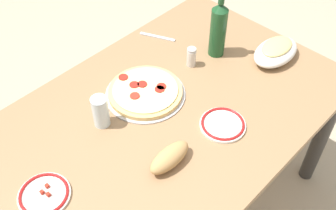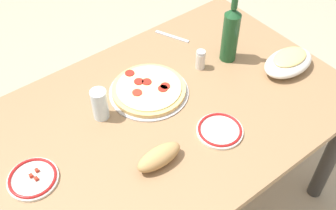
{
  "view_description": "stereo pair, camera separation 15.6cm",
  "coord_description": "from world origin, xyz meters",
  "views": [
    {
      "loc": [
        0.78,
        0.75,
        1.87
      ],
      "look_at": [
        0.0,
        0.0,
        0.74
      ],
      "focal_mm": 44.35,
      "sensor_mm": 36.0,
      "label": 1
    },
    {
      "loc": [
        0.66,
        0.85,
        1.87
      ],
      "look_at": [
        0.0,
        0.0,
        0.74
      ],
      "focal_mm": 44.35,
      "sensor_mm": 36.0,
      "label": 2
    }
  ],
  "objects": [
    {
      "name": "side_plate_near",
      "position": [
        0.54,
        -0.03,
        0.72
      ],
      "size": [
        0.17,
        0.17,
        0.02
      ],
      "color": "white",
      "rests_on": "dining_table"
    },
    {
      "name": "bread_loaf",
      "position": [
        0.17,
        0.17,
        0.74
      ],
      "size": [
        0.17,
        0.07,
        0.07
      ],
      "primitive_type": "ellipsoid",
      "color": "tan",
      "rests_on": "dining_table"
    },
    {
      "name": "pepperoni_pizza",
      "position": [
        -0.0,
        -0.12,
        0.72
      ],
      "size": [
        0.32,
        0.32,
        0.03
      ],
      "color": "#B7B7BC",
      "rests_on": "dining_table"
    },
    {
      "name": "spice_shaker",
      "position": [
        -0.26,
        -0.11,
        0.75
      ],
      "size": [
        0.04,
        0.04,
        0.09
      ],
      "color": "silver",
      "rests_on": "dining_table"
    },
    {
      "name": "dining_table",
      "position": [
        0.0,
        0.0,
        0.6
      ],
      "size": [
        1.41,
        0.93,
        0.71
      ],
      "color": "#93704C",
      "rests_on": "ground"
    },
    {
      "name": "side_plate_far",
      "position": [
        -0.08,
        0.2,
        0.72
      ],
      "size": [
        0.17,
        0.17,
        0.02
      ],
      "color": "white",
      "rests_on": "dining_table"
    },
    {
      "name": "fork_right",
      "position": [
        -0.3,
        -0.35,
        0.71
      ],
      "size": [
        0.08,
        0.16,
        0.0
      ],
      "primitive_type": "cube",
      "rotation": [
        0.0,
        0.0,
        5.14
      ],
      "color": "#B7B7BC",
      "rests_on": "dining_table"
    },
    {
      "name": "wine_bottle",
      "position": [
        -0.4,
        -0.09,
        0.84
      ],
      "size": [
        0.07,
        0.07,
        0.32
      ],
      "color": "#194723",
      "rests_on": "dining_table"
    },
    {
      "name": "water_glass",
      "position": [
        0.22,
        -0.13,
        0.77
      ],
      "size": [
        0.06,
        0.06,
        0.13
      ],
      "primitive_type": "cylinder",
      "color": "silver",
      "rests_on": "dining_table"
    },
    {
      "name": "baked_pasta_dish",
      "position": [
        -0.54,
        0.12,
        0.75
      ],
      "size": [
        0.24,
        0.15,
        0.08
      ],
      "color": "white",
      "rests_on": "dining_table"
    },
    {
      "name": "ground_plane",
      "position": [
        0.0,
        0.0,
        0.0
      ],
      "size": [
        8.0,
        8.0,
        0.0
      ],
      "primitive_type": "plane",
      "color": "tan",
      "rests_on": "ground"
    }
  ]
}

